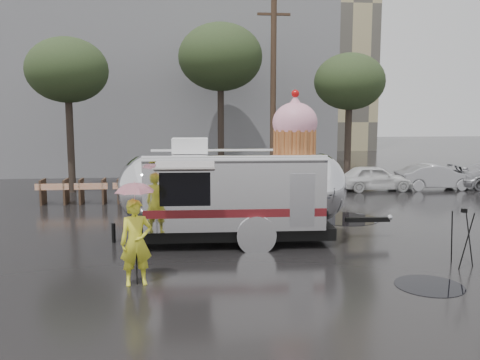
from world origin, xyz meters
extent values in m
plane|color=black|center=(0.00, 0.00, 0.00)|extent=(120.00, 120.00, 0.00)
cylinder|color=black|center=(3.69, 6.00, 0.01)|extent=(2.29, 2.29, 0.01)
cylinder|color=black|center=(3.37, -0.82, 0.01)|extent=(1.46, 1.46, 0.01)
cube|color=slate|center=(-4.00, 24.00, 6.50)|extent=(22.00, 12.00, 13.00)
cylinder|color=#473323|center=(2.50, 14.00, 4.50)|extent=(0.28, 0.28, 9.00)
cube|color=#473323|center=(2.50, 14.00, 8.30)|extent=(1.60, 0.12, 0.12)
cylinder|color=#382D26|center=(-7.00, 13.00, 2.93)|extent=(0.32, 0.32, 5.85)
ellipsoid|color=#26351C|center=(-7.00, 13.00, 5.52)|extent=(3.64, 3.64, 2.86)
cylinder|color=#382D26|center=(0.00, 15.00, 3.38)|extent=(0.32, 0.32, 6.75)
ellipsoid|color=#26351C|center=(0.00, 15.00, 6.38)|extent=(4.20, 4.20, 3.30)
cylinder|color=#382D26|center=(6.00, 13.00, 2.70)|extent=(0.32, 0.32, 5.40)
ellipsoid|color=#26351C|center=(6.00, 13.00, 5.10)|extent=(3.36, 3.36, 2.64)
cube|color=#473323|center=(-7.50, 10.00, 0.50)|extent=(0.08, 0.80, 1.00)
cube|color=#473323|center=(-6.60, 10.00, 0.50)|extent=(0.08, 0.80, 1.00)
cube|color=#E5590C|center=(-7.05, 9.62, 0.75)|extent=(1.30, 0.04, 0.25)
cube|color=#473323|center=(-6.00, 10.00, 0.50)|extent=(0.08, 0.80, 1.00)
cube|color=#473323|center=(-5.10, 10.00, 0.50)|extent=(0.08, 0.80, 1.00)
cube|color=#E5590C|center=(-5.55, 9.62, 0.75)|extent=(1.30, 0.04, 0.25)
cube|color=#473323|center=(-4.50, 10.00, 0.50)|extent=(0.08, 0.80, 1.00)
cube|color=#473323|center=(-3.60, 10.00, 0.50)|extent=(0.08, 0.80, 1.00)
cube|color=#E5590C|center=(-4.05, 9.62, 0.75)|extent=(1.30, 0.04, 0.25)
imported|color=silver|center=(7.00, 12.00, 0.70)|extent=(4.00, 1.80, 1.40)
imported|color=#B2B2B7|center=(10.00, 12.00, 0.70)|extent=(4.00, 1.80, 1.40)
cube|color=silver|center=(-0.45, 3.48, 1.54)|extent=(4.93, 2.70, 1.98)
ellipsoid|color=silver|center=(1.97, 3.39, 1.54)|extent=(1.74, 2.59, 1.98)
ellipsoid|color=silver|center=(-2.87, 3.56, 1.54)|extent=(1.74, 2.59, 1.98)
cube|color=black|center=(-0.45, 3.48, 0.38)|extent=(5.57, 2.40, 0.33)
cylinder|color=black|center=(0.06, 2.33, 0.38)|extent=(0.78, 0.27, 0.77)
cylinder|color=black|center=(0.14, 4.59, 0.38)|extent=(0.78, 0.27, 0.77)
cylinder|color=silver|center=(0.05, 2.17, 0.44)|extent=(1.06, 0.15, 1.06)
cube|color=black|center=(3.51, 3.34, 0.55)|extent=(1.32, 0.18, 0.13)
sphere|color=silver|center=(4.17, 3.31, 0.60)|extent=(0.18, 0.18, 0.18)
cylinder|color=black|center=(-3.86, 3.60, 0.27)|extent=(0.11, 0.11, 0.55)
cube|color=#5A1317|center=(-0.49, 2.22, 1.04)|extent=(4.84, 0.20, 0.22)
cube|color=#5A1317|center=(-0.40, 4.74, 1.04)|extent=(4.84, 0.20, 0.22)
cube|color=black|center=(-1.81, 2.25, 1.70)|extent=(1.32, 0.08, 0.88)
cube|color=#A7A09B|center=(-1.82, 1.99, 2.25)|extent=(1.56, 0.60, 0.16)
cube|color=silver|center=(1.26, 2.14, 1.37)|extent=(0.66, 0.05, 1.43)
cube|color=white|center=(-1.66, 3.52, 2.75)|extent=(1.01, 0.75, 0.42)
cylinder|color=#C5743F|center=(1.31, 3.41, 2.86)|extent=(1.18, 1.18, 0.66)
ellipsoid|color=#F0A9BB|center=(1.31, 3.41, 3.39)|extent=(1.32, 1.32, 1.14)
cone|color=#F0A9BB|center=(1.31, 3.41, 3.96)|extent=(0.57, 0.57, 0.44)
sphere|color=red|center=(1.31, 3.41, 4.20)|extent=(0.23, 0.23, 0.22)
imported|color=yellow|center=(-2.86, -0.06, 0.93)|extent=(0.75, 0.58, 1.86)
imported|color=pink|center=(-2.86, -0.06, 1.90)|extent=(1.03, 1.03, 0.70)
cylinder|color=black|center=(-2.86, -0.06, 0.83)|extent=(0.02, 0.02, 1.65)
cylinder|color=black|center=(5.02, 0.53, 0.67)|extent=(0.14, 0.30, 1.37)
cylinder|color=black|center=(4.61, 0.58, 0.67)|extent=(0.21, 0.26, 1.37)
cylinder|color=black|center=(4.76, 0.20, 0.67)|extent=(0.32, 0.07, 1.36)
cube|color=black|center=(4.80, 0.44, 1.37)|extent=(0.14, 0.13, 0.10)
camera|label=1|loc=(-1.77, -10.79, 3.72)|focal=38.00mm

